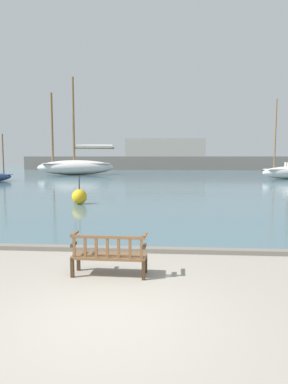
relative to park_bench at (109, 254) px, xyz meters
The scene contains 7 objects.
ground_plane 2.01m from the park_bench, 81.96° to the right, with size 160.00×160.00×0.00m, color gray.
harbor_water 42.06m from the park_bench, 89.63° to the left, with size 100.00×80.00×0.08m, color #476670.
quay_edge_kerb 1.97m from the park_bench, 81.85° to the left, with size 40.00×0.30×0.12m, color slate.
park_bench is the anchor object (origin of this frame).
sailboat_centre_channel 41.39m from the park_bench, 106.46° to the left, with size 10.84×6.33×13.28m.
channel_buoy 11.06m from the park_bench, 108.31° to the left, with size 0.79×0.79×1.49m.
far_breakwater 59.66m from the park_bench, 89.73° to the left, with size 55.45×2.40×6.09m.
Camera 1 is at (1.02, -5.18, 2.56)m, focal length 32.00 mm.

